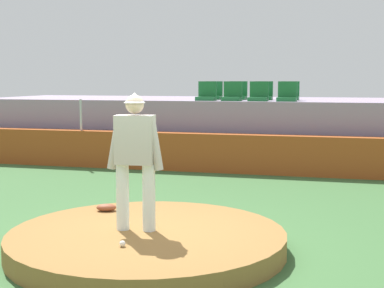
# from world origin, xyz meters

# --- Properties ---
(ground_plane) EXTENTS (60.00, 60.00, 0.00)m
(ground_plane) POSITION_xyz_m (0.00, 0.00, 0.00)
(ground_plane) COLOR #3B6736
(pitchers_mound) EXTENTS (3.65, 3.65, 0.27)m
(pitchers_mound) POSITION_xyz_m (0.00, 0.00, 0.13)
(pitchers_mound) COLOR olive
(pitchers_mound) RESTS_ON ground_plane
(pitcher) EXTENTS (0.77, 0.30, 1.81)m
(pitcher) POSITION_xyz_m (-0.16, 0.01, 1.32)
(pitcher) COLOR white
(pitcher) RESTS_ON pitchers_mound
(baseball) EXTENTS (0.07, 0.07, 0.07)m
(baseball) POSITION_xyz_m (-0.05, -0.74, 0.31)
(baseball) COLOR white
(baseball) RESTS_ON pitchers_mound
(fielding_glove) EXTENTS (0.35, 0.28, 0.11)m
(fielding_glove) POSITION_xyz_m (-0.97, 0.91, 0.32)
(fielding_glove) COLOR brown
(fielding_glove) RESTS_ON pitchers_mound
(brick_barrier) EXTENTS (16.36, 0.40, 0.94)m
(brick_barrier) POSITION_xyz_m (0.00, 6.53, 0.47)
(brick_barrier) COLOR #A2491E
(brick_barrier) RESTS_ON ground_plane
(fence_post_left) EXTENTS (0.06, 0.06, 0.81)m
(fence_post_left) POSITION_xyz_m (-4.12, 6.53, 1.35)
(fence_post_left) COLOR silver
(fence_post_left) RESTS_ON brick_barrier
(bleacher_platform) EXTENTS (15.48, 4.15, 1.71)m
(bleacher_platform) POSITION_xyz_m (0.00, 9.11, 0.85)
(bleacher_platform) COLOR #96849E
(bleacher_platform) RESTS_ON ground_plane
(stadium_chair_0) EXTENTS (0.48, 0.44, 0.50)m
(stadium_chair_0) POSITION_xyz_m (-1.02, 7.59, 1.86)
(stadium_chair_0) COLOR #1C6832
(stadium_chair_0) RESTS_ON bleacher_platform
(stadium_chair_1) EXTENTS (0.48, 0.44, 0.50)m
(stadium_chair_1) POSITION_xyz_m (-0.33, 7.56, 1.86)
(stadium_chair_1) COLOR #1C6832
(stadium_chair_1) RESTS_ON bleacher_platform
(stadium_chair_2) EXTENTS (0.48, 0.44, 0.50)m
(stadium_chair_2) POSITION_xyz_m (0.35, 7.56, 1.86)
(stadium_chair_2) COLOR #1C6832
(stadium_chair_2) RESTS_ON bleacher_platform
(stadium_chair_3) EXTENTS (0.48, 0.44, 0.50)m
(stadium_chair_3) POSITION_xyz_m (1.07, 7.57, 1.86)
(stadium_chair_3) COLOR #1C6832
(stadium_chair_3) RESTS_ON bleacher_platform
(stadium_chair_4) EXTENTS (0.48, 0.44, 0.50)m
(stadium_chair_4) POSITION_xyz_m (-1.04, 8.45, 1.86)
(stadium_chair_4) COLOR #1C6832
(stadium_chair_4) RESTS_ON bleacher_platform
(stadium_chair_5) EXTENTS (0.48, 0.44, 0.50)m
(stadium_chair_5) POSITION_xyz_m (-0.35, 8.49, 1.86)
(stadium_chair_5) COLOR #1C6832
(stadium_chair_5) RESTS_ON bleacher_platform
(stadium_chair_6) EXTENTS (0.48, 0.44, 0.50)m
(stadium_chair_6) POSITION_xyz_m (0.36, 8.44, 1.86)
(stadium_chair_6) COLOR #1C6832
(stadium_chair_6) RESTS_ON bleacher_platform
(stadium_chair_7) EXTENTS (0.48, 0.44, 0.50)m
(stadium_chair_7) POSITION_xyz_m (1.06, 8.49, 1.86)
(stadium_chair_7) COLOR #1C6832
(stadium_chair_7) RESTS_ON bleacher_platform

